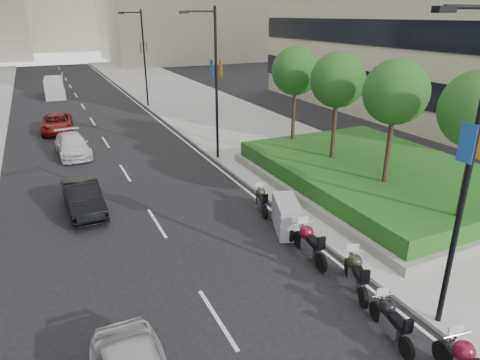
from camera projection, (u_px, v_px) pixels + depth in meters
sidewalk_right at (215, 114)px, 38.94m from camera, size 10.00×100.00×0.15m
lane_edge at (158, 120)px, 36.86m from camera, size 0.12×100.00×0.01m
lane_centre at (96, 127)px, 34.80m from camera, size 0.12×100.00×0.01m
planter at (377, 182)px, 22.37m from camera, size 10.00×14.00×0.40m
hedge at (378, 171)px, 22.15m from camera, size 9.40×13.40×0.80m
tree_0 at (480, 111)px, 14.87m from camera, size 2.80×2.80×6.30m
tree_1 at (396, 93)px, 18.24m from camera, size 2.80×2.80×6.30m
tree_2 at (338, 80)px, 21.62m from camera, size 2.80×2.80×6.30m
tree_3 at (295, 71)px, 24.99m from camera, size 2.80×2.80×6.30m
lamp_post_0 at (466, 163)px, 10.74m from camera, size 2.34×0.45×9.00m
lamp_post_1 at (214, 78)px, 25.08m from camera, size 2.34×0.45×9.00m
lamp_post_2 at (142, 54)px, 40.26m from camera, size 2.34×0.45×9.00m
motorcycle_2 at (391, 320)px, 11.95m from camera, size 0.74×2.14×1.07m
motorcycle_3 at (356, 273)px, 14.00m from camera, size 1.12×2.22×1.17m
motorcycle_4 at (309, 243)px, 15.82m from camera, size 0.82×2.45×1.22m
motorcycle_5 at (287, 216)px, 17.86m from camera, size 1.63×2.41×1.36m
motorcycle_6 at (262, 200)px, 19.75m from camera, size 0.81×2.05×1.04m
car_b at (83, 198)px, 19.57m from camera, size 1.64×4.31×1.40m
car_c at (72, 145)px, 27.55m from camera, size 2.10×4.72×1.34m
car_d at (57, 123)px, 33.04m from camera, size 2.59×4.98×1.34m
delivery_van at (55, 89)px, 46.67m from camera, size 2.19×5.02×2.06m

